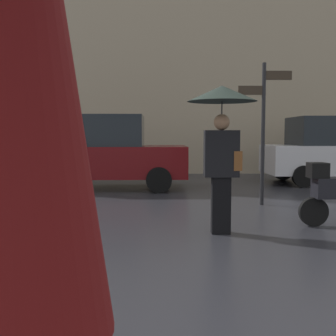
# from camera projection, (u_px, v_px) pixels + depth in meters

# --- Properties ---
(pedestrian_with_umbrella) EXTENTS (1.00, 1.00, 2.15)m
(pedestrian_with_umbrella) POSITION_uv_depth(u_px,v_px,m) (222.00, 121.00, 5.86)
(pedestrian_with_umbrella) COLOR black
(pedestrian_with_umbrella) RESTS_ON ground
(parked_car_left) EXTENTS (4.19, 1.99, 1.95)m
(parked_car_left) POSITION_uv_depth(u_px,v_px,m) (105.00, 152.00, 10.90)
(parked_car_left) COLOR #590C0F
(parked_car_left) RESTS_ON ground
(street_signpost) EXTENTS (1.08, 0.08, 2.89)m
(street_signpost) POSITION_uv_depth(u_px,v_px,m) (264.00, 119.00, 8.28)
(street_signpost) COLOR black
(street_signpost) RESTS_ON ground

